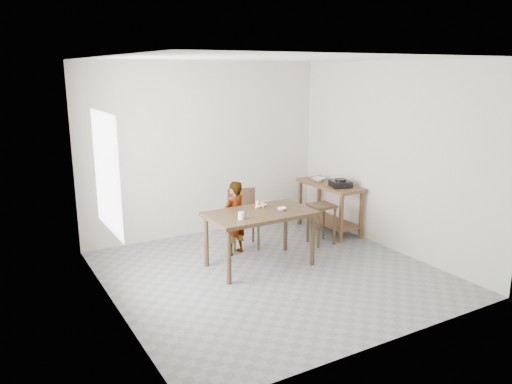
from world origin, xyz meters
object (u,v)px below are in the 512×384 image
dining_table (260,239)px  child (234,218)px  stool (321,224)px  dining_chair (244,219)px  prep_counter (329,208)px

dining_table → child: 0.59m
stool → child: bearing=168.4°
dining_chair → stool: (1.09, -0.44, -0.12)m
dining_table → prep_counter: (1.72, 0.70, 0.03)m
dining_table → stool: size_ratio=2.28×
dining_table → child: size_ratio=1.32×
child → dining_chair: child is taller
dining_table → child: bearing=98.6°
child → stool: 1.38m
prep_counter → child: size_ratio=1.13×
prep_counter → dining_chair: (-1.56, 0.03, 0.03)m
dining_table → dining_chair: dining_chair is taller
dining_chair → stool: 1.18m
dining_table → child: (-0.09, 0.57, 0.16)m
prep_counter → stool: (-0.47, -0.41, -0.09)m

